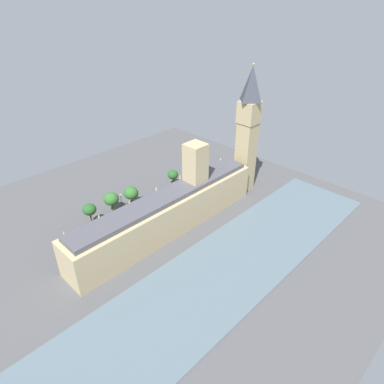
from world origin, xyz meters
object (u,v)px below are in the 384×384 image
object	(u,v)px
plane_tree_slot_10	(89,210)
street_lamp_slot_14	(138,193)
car_blue_under_trees	(195,186)
double_decker_bus_corner	(84,234)
pedestrian_by_river_gate	(179,205)
street_lamp_slot_13	(121,199)
car_white_kerbside	(120,223)
plane_tree_slot_12	(173,175)
pedestrian_leading	(171,209)
pedestrian_opposite_hall	(167,211)
parliament_building	(170,210)
plane_tree_slot_11	(111,199)
car_yellow_cab_near_tower	(145,212)
double_decker_bus_midblock	(181,191)
plane_tree_far_end	(131,193)
car_black_trailing	(157,203)
clock_tower	(248,129)

from	to	relation	value
plane_tree_slot_10	street_lamp_slot_14	size ratio (longest dim) A/B	1.63
car_blue_under_trees	double_decker_bus_corner	xyz separation A→B (m)	(2.29, 52.63, 1.75)
pedestrian_by_river_gate	street_lamp_slot_13	bearing A→B (deg)	53.65
pedestrian_by_river_gate	street_lamp_slot_14	xyz separation A→B (m)	(14.65, 8.87, 3.27)
car_white_kerbside	plane_tree_slot_12	world-z (taller)	plane_tree_slot_12
street_lamp_slot_14	street_lamp_slot_13	bearing A→B (deg)	91.00
car_white_kerbside	plane_tree_slot_10	world-z (taller)	plane_tree_slot_10
pedestrian_leading	car_white_kerbside	bearing A→B (deg)	91.09
street_lamp_slot_14	pedestrian_by_river_gate	bearing A→B (deg)	-148.81
pedestrian_opposite_hall	parliament_building	bearing A→B (deg)	129.36
plane_tree_slot_11	parliament_building	bearing A→B (deg)	-159.00
plane_tree_slot_11	street_lamp_slot_13	bearing A→B (deg)	-104.59
pedestrian_opposite_hall	pedestrian_leading	xyz separation A→B (m)	(0.20, -2.26, -0.06)
plane_tree_slot_12	plane_tree_slot_10	bearing A→B (deg)	91.14
car_yellow_cab_near_tower	pedestrian_opposite_hall	bearing A→B (deg)	44.02
double_decker_bus_midblock	plane_tree_slot_10	xyz separation A→B (m)	(8.41, 37.15, 4.53)
car_white_kerbside	plane_tree_slot_11	bearing A→B (deg)	-22.04
double_decker_bus_corner	pedestrian_leading	xyz separation A→B (m)	(-7.51, -33.29, -1.94)
plane_tree_slot_10	plane_tree_far_end	bearing A→B (deg)	-89.74
car_black_trailing	double_decker_bus_corner	size ratio (longest dim) A/B	0.41
car_blue_under_trees	street_lamp_slot_14	distance (m)	25.98
car_black_trailing	plane_tree_slot_10	distance (m)	27.35
plane_tree_slot_12	street_lamp_slot_14	size ratio (longest dim) A/B	1.30
street_lamp_slot_13	street_lamp_slot_14	size ratio (longest dim) A/B	1.22
car_blue_under_trees	pedestrian_opposite_hall	xyz separation A→B (m)	(-5.42, 21.60, -0.13)
car_yellow_cab_near_tower	pedestrian_by_river_gate	distance (m)	13.67
double_decker_bus_midblock	double_decker_bus_corner	size ratio (longest dim) A/B	1.00
double_decker_bus_midblock	car_white_kerbside	distance (m)	29.88
plane_tree_far_end	car_white_kerbside	bearing A→B (deg)	122.79
plane_tree_far_end	street_lamp_slot_13	world-z (taller)	plane_tree_far_end
clock_tower	pedestrian_opposite_hall	distance (m)	45.86
car_blue_under_trees	plane_tree_slot_10	size ratio (longest dim) A/B	0.47
parliament_building	plane_tree_slot_10	xyz separation A→B (m)	(21.27, 19.52, -0.69)
clock_tower	car_white_kerbside	world-z (taller)	clock_tower
car_yellow_cab_near_tower	pedestrian_by_river_gate	xyz separation A→B (m)	(-5.65, -12.45, -0.13)
pedestrian_opposite_hall	street_lamp_slot_14	xyz separation A→B (m)	(14.46, 2.56, 3.27)
car_black_trailing	car_white_kerbside	world-z (taller)	same
parliament_building	double_decker_bus_midblock	size ratio (longest dim) A/B	7.30
double_decker_bus_corner	car_white_kerbside	bearing A→B (deg)	-96.00
car_yellow_cab_near_tower	pedestrian_opposite_hall	size ratio (longest dim) A/B	2.88
parliament_building	pedestrian_opposite_hall	distance (m)	12.10
car_yellow_cab_near_tower	double_decker_bus_corner	xyz separation A→B (m)	(2.25, 24.90, 1.74)
pedestrian_leading	plane_tree_far_end	world-z (taller)	plane_tree_far_end
clock_tower	pedestrian_leading	bearing A→B (deg)	75.44
car_white_kerbside	parliament_building	bearing A→B (deg)	-142.80
clock_tower	street_lamp_slot_13	bearing A→B (deg)	64.09
parliament_building	clock_tower	distance (m)	46.13
plane_tree_slot_11	street_lamp_slot_13	distance (m)	3.92
double_decker_bus_midblock	street_lamp_slot_14	size ratio (longest dim) A/B	1.86
car_blue_under_trees	plane_tree_far_end	bearing A→B (deg)	76.19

